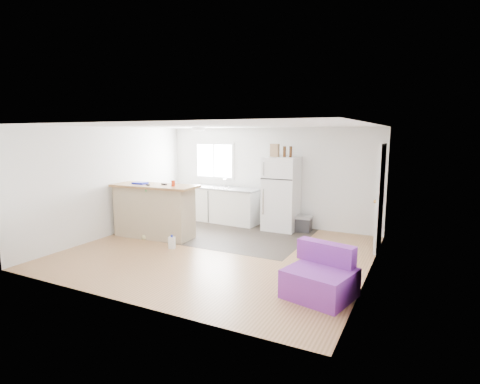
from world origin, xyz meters
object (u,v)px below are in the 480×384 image
Objects in this scene: peninsula at (154,211)px; cooler at (301,223)px; red_cup at (173,183)px; kitchen_cabinets at (222,204)px; cardboard_box at (275,150)px; purple_seat at (321,278)px; mop at (147,229)px; bottle_right at (291,152)px; blue_tray at (140,183)px; bottle_left at (284,152)px; cleaner_jug at (172,243)px; refrigerator at (281,194)px.

cooler is (2.74, 1.89, -0.40)m from peninsula.
cooler is 4.27× the size of red_cup.
kitchen_cabinets is 6.83× the size of cardboard_box.
mop is at bearing 177.82° from purple_seat.
bottle_right reaches higher than peninsula.
bottle_left reaches higher than blue_tray.
bottle_right is at bearing 42.67° from red_cup.
red_cup is at bearing -137.33° from bottle_right.
kitchen_cabinets is at bearing 73.89° from cleaner_jug.
red_cup is 2.60m from bottle_left.
refrigerator reaches higher than cleaner_jug.
purple_seat is 3.90m from bottle_left.
cleaner_jug is at bearing -23.04° from blue_tray.
cooler is at bearing 3.17° from kitchen_cabinets.
kitchen_cabinets reaches higher than purple_seat.
peninsula is 1.12× the size of refrigerator.
mop is 4.58× the size of bottle_right.
cleaner_jug is at bearing -16.78° from mop.
cleaner_jug is 3.34m from bottle_right.
bottle_left is (0.24, -0.02, -0.02)m from cardboard_box.
refrigerator is 6.90× the size of bottle_right.
mop is 9.53× the size of red_cup.
red_cup is at bearing -89.64° from kitchen_cabinets.
kitchen_cabinets is at bearing 176.99° from refrigerator.
cardboard_box is 1.20× the size of bottle_left.
purple_seat is 8.47× the size of red_cup.
mop is at bearing 140.12° from cleaner_jug.
peninsula is 6.45× the size of cardboard_box.
refrigerator is 0.83m from cooler.
cardboard_box is at bearing 40.07° from cleaner_jug.
cleaner_jug is 3.23m from bottle_left.
cleaner_jug is (0.86, -0.54, -0.47)m from peninsula.
bottle_left reaches higher than mop.
cleaner_jug is 1.11× the size of bottle_right.
cooler is 2.05× the size of bottle_right.
cooler is 1.85× the size of cleaner_jug.
kitchen_cabinets is at bearing 177.05° from bottle_right.
cooler is 1.71m from bottle_left.
cardboard_box is (-0.15, -0.08, 1.01)m from refrigerator.
purple_seat is at bearing -36.26° from cleaner_jug.
kitchen_cabinets is at bearing 67.62° from peninsula.
blue_tray is at bearing 147.54° from mop.
cardboard_box is at bearing 176.05° from bottle_left.
mop is (-4.08, 1.13, -0.02)m from purple_seat.
refrigerator reaches higher than cooler.
refrigerator is 1.00m from bottle_left.
purple_seat is at bearing -61.71° from refrigerator.
purple_seat is 0.89× the size of mop.
peninsula reaches higher than mop.
kitchen_cabinets is 2.05m from red_cup.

